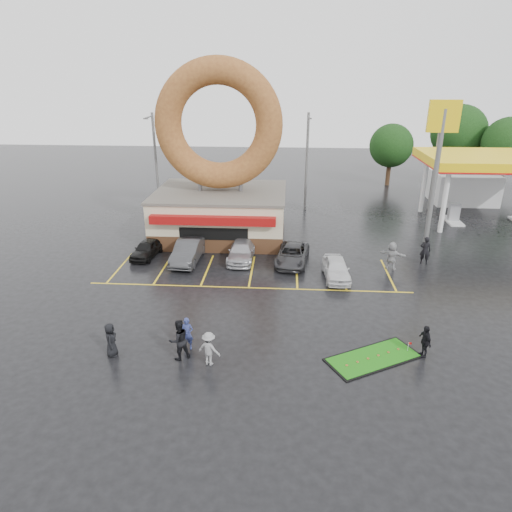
# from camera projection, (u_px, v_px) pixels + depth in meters

# --- Properties ---
(ground) EXTENTS (120.00, 120.00, 0.00)m
(ground) POSITION_uv_depth(u_px,v_px,m) (243.00, 315.00, 24.97)
(ground) COLOR black
(ground) RESTS_ON ground
(donut_shop) EXTENTS (10.20, 8.70, 13.50)m
(donut_shop) POSITION_uv_depth(u_px,v_px,m) (220.00, 181.00, 35.48)
(donut_shop) COLOR #472B19
(donut_shop) RESTS_ON ground
(gas_station) EXTENTS (12.30, 13.65, 5.90)m
(gas_station) POSITION_uv_depth(u_px,v_px,m) (482.00, 174.00, 41.70)
(gas_station) COLOR silver
(gas_station) RESTS_ON ground
(shell_sign) EXTENTS (2.20, 0.36, 10.60)m
(shell_sign) POSITION_uv_depth(u_px,v_px,m) (439.00, 147.00, 32.49)
(shell_sign) COLOR slate
(shell_sign) RESTS_ON ground
(streetlight_left) EXTENTS (0.40, 2.21, 9.00)m
(streetlight_left) POSITION_uv_depth(u_px,v_px,m) (156.00, 160.00, 42.23)
(streetlight_left) COLOR slate
(streetlight_left) RESTS_ON ground
(streetlight_mid) EXTENTS (0.40, 2.21, 9.00)m
(streetlight_mid) POSITION_uv_depth(u_px,v_px,m) (307.00, 160.00, 42.27)
(streetlight_mid) COLOR slate
(streetlight_mid) RESTS_ON ground
(streetlight_right) EXTENTS (0.40, 2.21, 9.00)m
(streetlight_right) POSITION_uv_depth(u_px,v_px,m) (436.00, 160.00, 42.45)
(streetlight_right) COLOR slate
(streetlight_right) RESTS_ON ground
(tree_far_a) EXTENTS (5.60, 5.60, 8.00)m
(tree_far_a) POSITION_uv_depth(u_px,v_px,m) (509.00, 144.00, 49.15)
(tree_far_a) COLOR #332114
(tree_far_a) RESTS_ON ground
(tree_far_c) EXTENTS (6.30, 6.30, 9.00)m
(tree_far_c) POSITION_uv_depth(u_px,v_px,m) (459.00, 132.00, 52.85)
(tree_far_c) COLOR #332114
(tree_far_c) RESTS_ON ground
(tree_far_d) EXTENTS (4.90, 4.90, 7.00)m
(tree_far_d) POSITION_uv_depth(u_px,v_px,m) (391.00, 146.00, 51.99)
(tree_far_d) COLOR #332114
(tree_far_d) RESTS_ON ground
(car_black) EXTENTS (1.92, 3.75, 1.22)m
(car_black) POSITION_uv_depth(u_px,v_px,m) (147.00, 249.00, 32.63)
(car_black) COLOR black
(car_black) RESTS_ON ground
(car_dgrey) EXTENTS (1.88, 4.70, 1.52)m
(car_dgrey) POSITION_uv_depth(u_px,v_px,m) (188.00, 251.00, 31.79)
(car_dgrey) COLOR #323235
(car_dgrey) RESTS_ON ground
(car_silver) EXTENTS (1.83, 4.32, 1.25)m
(car_silver) POSITION_uv_depth(u_px,v_px,m) (241.00, 251.00, 32.16)
(car_silver) COLOR #A2A2A7
(car_silver) RESTS_ON ground
(car_grey) EXTENTS (2.64, 4.73, 1.25)m
(car_grey) POSITION_uv_depth(u_px,v_px,m) (292.00, 255.00, 31.53)
(car_grey) COLOR #313134
(car_grey) RESTS_ON ground
(car_white) EXTENTS (1.74, 3.93, 1.32)m
(car_white) POSITION_uv_depth(u_px,v_px,m) (336.00, 268.00, 29.24)
(car_white) COLOR silver
(car_white) RESTS_ON ground
(person_blue) EXTENTS (0.61, 0.41, 1.62)m
(person_blue) POSITION_uv_depth(u_px,v_px,m) (187.00, 334.00, 21.66)
(person_blue) COLOR navy
(person_blue) RESTS_ON ground
(person_blackjkt) EXTENTS (1.21, 1.16, 1.97)m
(person_blackjkt) POSITION_uv_depth(u_px,v_px,m) (179.00, 340.00, 20.85)
(person_blackjkt) COLOR black
(person_blackjkt) RESTS_ON ground
(person_hoodie) EXTENTS (1.19, 0.92, 1.63)m
(person_hoodie) POSITION_uv_depth(u_px,v_px,m) (209.00, 349.00, 20.48)
(person_hoodie) COLOR gray
(person_hoodie) RESTS_ON ground
(person_bystander) EXTENTS (0.69, 0.91, 1.67)m
(person_bystander) POSITION_uv_depth(u_px,v_px,m) (111.00, 340.00, 21.13)
(person_bystander) COLOR black
(person_bystander) RESTS_ON ground
(person_cameraman) EXTENTS (0.60, 1.01, 1.61)m
(person_cameraman) POSITION_uv_depth(u_px,v_px,m) (425.00, 341.00, 21.07)
(person_cameraman) COLOR black
(person_cameraman) RESTS_ON ground
(person_walker_near) EXTENTS (1.88, 1.25, 1.94)m
(person_walker_near) POSITION_uv_depth(u_px,v_px,m) (392.00, 256.00, 30.41)
(person_walker_near) COLOR #9A9A9D
(person_walker_near) RESTS_ON ground
(person_walker_far) EXTENTS (0.82, 0.66, 1.97)m
(person_walker_far) POSITION_uv_depth(u_px,v_px,m) (425.00, 250.00, 31.29)
(person_walker_far) COLOR black
(person_walker_far) RESTS_ON ground
(dumpster) EXTENTS (1.95, 1.44, 1.30)m
(dumpster) POSITION_uv_depth(u_px,v_px,m) (159.00, 230.00, 36.30)
(dumpster) COLOR #1A4522
(dumpster) RESTS_ON ground
(putting_green) EXTENTS (4.76, 3.81, 0.55)m
(putting_green) POSITION_uv_depth(u_px,v_px,m) (373.00, 358.00, 21.17)
(putting_green) COLOR black
(putting_green) RESTS_ON ground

